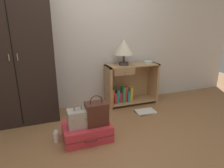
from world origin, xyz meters
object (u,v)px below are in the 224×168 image
bowl (148,62)px  wardrobe (15,55)px  train_case (78,118)px  open_book_on_floor (146,112)px  table_lamp (124,48)px  bookshelf (129,85)px  bottle (56,137)px  handbag (97,113)px  suitcase_large (87,131)px

bowl → wardrobe: bearing=-179.3°
train_case → open_book_on_floor: (1.23, 0.45, -0.31)m
wardrobe → open_book_on_floor: (1.93, -0.41, -1.02)m
table_lamp → open_book_on_floor: table_lamp is taller
bookshelf → bottle: bearing=-149.2°
bowl → table_lamp: bearing=177.8°
handbag → open_book_on_floor: (1.00, 0.47, -0.35)m
bookshelf → bowl: (0.35, -0.03, 0.41)m
table_lamp → bottle: (-1.28, -0.83, -0.97)m
open_book_on_floor → wardrobe: bearing=168.1°
wardrobe → open_book_on_floor: 2.22m
bowl → train_case: (-1.47, -0.88, -0.45)m
wardrobe → table_lamp: bearing=1.5°
suitcase_large → train_case: (-0.10, -0.02, 0.22)m
bottle → train_case: bearing=-14.8°
table_lamp → handbag: (-0.77, -0.92, -0.69)m
table_lamp → bowl: bearing=-2.2°
bottle → suitcase_large: bearing=-7.5°
handbag → bottle: bearing=169.8°
bookshelf → handbag: bearing=-133.9°
bowl → suitcase_large: bowl is taller
bowl → train_case: bowl is taller
bottle → wardrobe: bearing=118.1°
wardrobe → handbag: 1.44m
wardrobe → handbag: size_ratio=5.20×
bookshelf → wardrobe: bearing=-178.2°
bowl → bottle: 2.05m
table_lamp → open_book_on_floor: size_ratio=1.25×
table_lamp → train_case: bearing=-137.9°
table_lamp → bowl: size_ratio=2.81×
bottle → handbag: bearing=-10.2°
bookshelf → train_case: bookshelf is taller
bookshelf → train_case: size_ratio=3.26×
suitcase_large → open_book_on_floor: (1.12, 0.43, -0.10)m
wardrobe → train_case: size_ratio=6.98×
bookshelf → suitcase_large: 1.38m
train_case → open_book_on_floor: bearing=20.3°
table_lamp → suitcase_large: size_ratio=0.73×
suitcase_large → open_book_on_floor: 1.21m
bookshelf → open_book_on_floor: size_ratio=2.70×
table_lamp → handbag: 1.38m
handbag → wardrobe: bearing=136.7°
table_lamp → bookshelf: bearing=5.9°
bowl → open_book_on_floor: size_ratio=0.44×
bottle → bowl: bearing=24.8°
wardrobe → open_book_on_floor: bearing=-11.9°
wardrobe → bookshelf: size_ratio=2.14×
wardrobe → train_case: (0.70, -0.86, -0.71)m
train_case → handbag: size_ratio=0.75×
bottle → open_book_on_floor: bottle is taller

